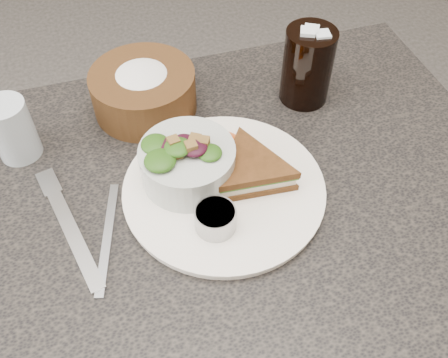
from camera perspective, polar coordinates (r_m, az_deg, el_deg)
name	(u,v)px	position (r m, az deg, el deg)	size (l,w,h in m)	color
dining_table	(204,320)	(1.05, -2.34, -15.78)	(1.00, 0.70, 0.75)	black
dinner_plate	(224,189)	(0.74, 0.00, -1.18)	(0.29, 0.29, 0.01)	white
sandwich	(251,170)	(0.73, 3.06, 0.98)	(0.15, 0.15, 0.04)	#573116
salad_bowl	(187,158)	(0.72, -4.21, 2.35)	(0.14, 0.14, 0.08)	#AEB7B2
dressing_ramekin	(215,219)	(0.68, -0.99, -4.59)	(0.06, 0.06, 0.03)	#979898
orange_wedge	(223,139)	(0.78, -0.11, 4.61)	(0.06, 0.06, 0.03)	#EA4A07
fork	(72,232)	(0.73, -16.98, -5.86)	(0.02, 0.21, 0.01)	#ABABAB
knife	(107,237)	(0.71, -13.17, -6.47)	(0.01, 0.19, 0.00)	#A2A7B0
bread_basket	(143,85)	(0.85, -9.25, 10.55)	(0.17, 0.17, 0.10)	#533318
cola_glass	(308,63)	(0.86, 9.55, 12.92)	(0.08, 0.08, 0.14)	black
water_glass	(12,130)	(0.83, -23.05, 5.20)	(0.07, 0.07, 0.10)	silver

